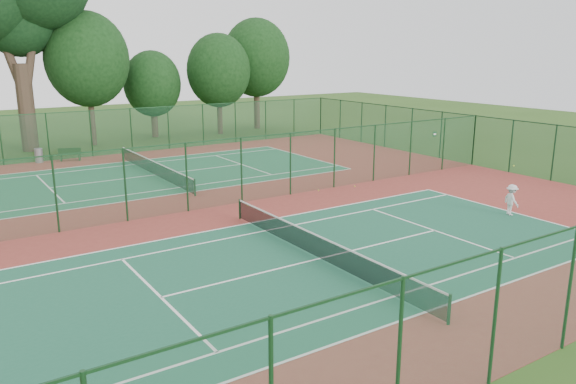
# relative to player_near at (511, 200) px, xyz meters

# --- Properties ---
(ground) EXTENTS (120.00, 120.00, 0.00)m
(ground) POSITION_rel_player_near_xyz_m (-11.38, 9.30, -0.78)
(ground) COLOR #2B4D18
(ground) RESTS_ON ground
(red_pad) EXTENTS (40.00, 36.00, 0.01)m
(red_pad) POSITION_rel_player_near_xyz_m (-11.38, 9.30, -0.78)
(red_pad) COLOR maroon
(red_pad) RESTS_ON ground
(court_near) EXTENTS (23.77, 10.97, 0.01)m
(court_near) POSITION_rel_player_near_xyz_m (-11.38, 0.30, -0.77)
(court_near) COLOR #1C583E
(court_near) RESTS_ON red_pad
(court_far) EXTENTS (23.77, 10.97, 0.01)m
(court_far) POSITION_rel_player_near_xyz_m (-11.38, 18.30, -0.77)
(court_far) COLOR #1E613E
(court_far) RESTS_ON red_pad
(fence_north) EXTENTS (40.00, 0.09, 3.50)m
(fence_north) POSITION_rel_player_near_xyz_m (-11.38, 27.30, 0.98)
(fence_north) COLOR #17462C
(fence_north) RESTS_ON ground
(fence_south) EXTENTS (40.00, 0.09, 3.50)m
(fence_south) POSITION_rel_player_near_xyz_m (-11.38, -8.70, 0.98)
(fence_south) COLOR #1A5035
(fence_south) RESTS_ON ground
(fence_east) EXTENTS (0.09, 36.00, 3.50)m
(fence_east) POSITION_rel_player_near_xyz_m (8.62, 9.30, 0.98)
(fence_east) COLOR #194D34
(fence_east) RESTS_ON ground
(fence_divider) EXTENTS (40.00, 0.09, 3.50)m
(fence_divider) POSITION_rel_player_near_xyz_m (-11.38, 9.30, 0.98)
(fence_divider) COLOR #174626
(fence_divider) RESTS_ON ground
(tennis_net_near) EXTENTS (0.10, 12.90, 0.97)m
(tennis_net_near) POSITION_rel_player_near_xyz_m (-11.38, 0.30, -0.24)
(tennis_net_near) COLOR #123218
(tennis_net_near) RESTS_ON ground
(tennis_net_far) EXTENTS (0.10, 12.90, 0.97)m
(tennis_net_far) POSITION_rel_player_near_xyz_m (-11.38, 18.30, -0.24)
(tennis_net_far) COLOR #14381F
(tennis_net_far) RESTS_ON ground
(player_near) EXTENTS (0.85, 1.11, 1.52)m
(player_near) POSITION_rel_player_near_xyz_m (0.00, 0.00, 0.00)
(player_near) COLOR silver
(player_near) RESTS_ON court_near
(trash_bin) EXTENTS (0.71, 0.71, 1.02)m
(trash_bin) POSITION_rel_player_near_xyz_m (-16.81, 26.90, -0.26)
(trash_bin) COLOR gray
(trash_bin) RESTS_ON red_pad
(bench) EXTENTS (1.65, 0.93, 0.98)m
(bench) POSITION_rel_player_near_xyz_m (-14.78, 26.34, -0.27)
(bench) COLOR black
(bench) RESTS_ON red_pad
(stray_ball_a) EXTENTS (0.07, 0.07, 0.07)m
(stray_ball_a) POSITION_rel_player_near_xyz_m (-4.99, 9.05, -0.74)
(stray_ball_a) COLOR #CAE034
(stray_ball_a) RESTS_ON red_pad
(stray_ball_b) EXTENTS (0.07, 0.07, 0.07)m
(stray_ball_b) POSITION_rel_player_near_xyz_m (-2.60, 8.69, -0.73)
(stray_ball_b) COLOR #D4E836
(stray_ball_b) RESTS_ON red_pad
(stray_ball_c) EXTENTS (0.07, 0.07, 0.07)m
(stray_ball_c) POSITION_rel_player_near_xyz_m (-10.01, 8.43, -0.74)
(stray_ball_c) COLOR #CAD130
(stray_ball_c) RESTS_ON red_pad
(evergreen_row) EXTENTS (39.00, 5.00, 12.00)m
(evergreen_row) POSITION_rel_player_near_xyz_m (-10.88, 33.55, -0.78)
(evergreen_row) COLOR black
(evergreen_row) RESTS_ON ground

